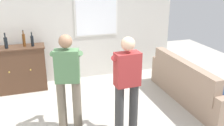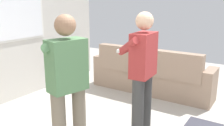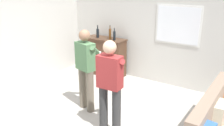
{
  "view_description": "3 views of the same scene",
  "coord_description": "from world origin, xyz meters",
  "px_view_note": "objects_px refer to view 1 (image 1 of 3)",
  "views": [
    {
      "loc": [
        -0.99,
        -3.4,
        2.58
      ],
      "look_at": [
        0.2,
        0.26,
        1.19
      ],
      "focal_mm": 40.0,
      "sensor_mm": 36.0,
      "label": 1
    },
    {
      "loc": [
        -2.35,
        -1.31,
        1.82
      ],
      "look_at": [
        0.14,
        0.31,
        1.06
      ],
      "focal_mm": 40.0,
      "sensor_mm": 36.0,
      "label": 2
    },
    {
      "loc": [
        2.51,
        -3.12,
        2.6
      ],
      "look_at": [
        0.18,
        0.36,
        1.17
      ],
      "focal_mm": 40.0,
      "sensor_mm": 36.0,
      "label": 3
    }
  ],
  "objects_px": {
    "sideboard_cabinet": "(20,69)",
    "person_standing_left": "(68,78)",
    "bottle_wine_green": "(6,42)",
    "couch": "(188,85)",
    "person_standing_right": "(127,82)",
    "bottle_liquor_amber": "(32,41)",
    "bottle_spirits_clear": "(24,40)"
  },
  "relations": [
    {
      "from": "sideboard_cabinet",
      "to": "person_standing_left",
      "type": "height_order",
      "value": "person_standing_left"
    },
    {
      "from": "sideboard_cabinet",
      "to": "person_standing_left",
      "type": "relative_size",
      "value": 0.69
    },
    {
      "from": "bottle_liquor_amber",
      "to": "couch",
      "type": "bearing_deg",
      "value": -27.96
    },
    {
      "from": "bottle_liquor_amber",
      "to": "bottle_spirits_clear",
      "type": "relative_size",
      "value": 0.89
    },
    {
      "from": "bottle_liquor_amber",
      "to": "person_standing_left",
      "type": "distance_m",
      "value": 1.88
    },
    {
      "from": "bottle_wine_green",
      "to": "couch",
      "type": "bearing_deg",
      "value": -24.2
    },
    {
      "from": "couch",
      "to": "bottle_wine_green",
      "type": "relative_size",
      "value": 7.07
    },
    {
      "from": "bottle_wine_green",
      "to": "person_standing_left",
      "type": "bearing_deg",
      "value": -59.59
    },
    {
      "from": "bottle_wine_green",
      "to": "bottle_liquor_amber",
      "type": "xyz_separation_m",
      "value": [
        0.54,
        0.0,
        -0.01
      ]
    },
    {
      "from": "couch",
      "to": "sideboard_cabinet",
      "type": "height_order",
      "value": "sideboard_cabinet"
    },
    {
      "from": "sideboard_cabinet",
      "to": "person_standing_right",
      "type": "relative_size",
      "value": 0.69
    },
    {
      "from": "couch",
      "to": "bottle_spirits_clear",
      "type": "relative_size",
      "value": 6.65
    },
    {
      "from": "couch",
      "to": "bottle_spirits_clear",
      "type": "xyz_separation_m",
      "value": [
        -3.2,
        1.66,
        0.84
      ]
    },
    {
      "from": "bottle_liquor_amber",
      "to": "person_standing_left",
      "type": "relative_size",
      "value": 0.19
    },
    {
      "from": "sideboard_cabinet",
      "to": "bottle_wine_green",
      "type": "bearing_deg",
      "value": -168.06
    },
    {
      "from": "sideboard_cabinet",
      "to": "bottle_spirits_clear",
      "type": "distance_m",
      "value": 0.69
    },
    {
      "from": "sideboard_cabinet",
      "to": "person_standing_left",
      "type": "distance_m",
      "value": 2.06
    },
    {
      "from": "person_standing_left",
      "to": "bottle_wine_green",
      "type": "bearing_deg",
      "value": 120.41
    },
    {
      "from": "couch",
      "to": "bottle_liquor_amber",
      "type": "height_order",
      "value": "bottle_liquor_amber"
    },
    {
      "from": "sideboard_cabinet",
      "to": "person_standing_right",
      "type": "height_order",
      "value": "person_standing_right"
    },
    {
      "from": "person_standing_left",
      "to": "person_standing_right",
      "type": "bearing_deg",
      "value": -26.78
    },
    {
      "from": "bottle_wine_green",
      "to": "person_standing_right",
      "type": "relative_size",
      "value": 0.21
    },
    {
      "from": "bottle_spirits_clear",
      "to": "person_standing_right",
      "type": "height_order",
      "value": "person_standing_right"
    },
    {
      "from": "person_standing_left",
      "to": "bottle_liquor_amber",
      "type": "bearing_deg",
      "value": 105.78
    },
    {
      "from": "couch",
      "to": "bottle_wine_green",
      "type": "distance_m",
      "value": 4.0
    },
    {
      "from": "bottle_spirits_clear",
      "to": "person_standing_right",
      "type": "distance_m",
      "value": 2.79
    },
    {
      "from": "sideboard_cabinet",
      "to": "person_standing_left",
      "type": "bearing_deg",
      "value": -65.63
    },
    {
      "from": "person_standing_left",
      "to": "person_standing_right",
      "type": "relative_size",
      "value": 1.0
    },
    {
      "from": "couch",
      "to": "person_standing_right",
      "type": "relative_size",
      "value": 1.45
    },
    {
      "from": "couch",
      "to": "person_standing_right",
      "type": "height_order",
      "value": "person_standing_right"
    },
    {
      "from": "couch",
      "to": "sideboard_cabinet",
      "type": "relative_size",
      "value": 2.12
    },
    {
      "from": "sideboard_cabinet",
      "to": "bottle_liquor_amber",
      "type": "relative_size",
      "value": 3.55
    }
  ]
}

